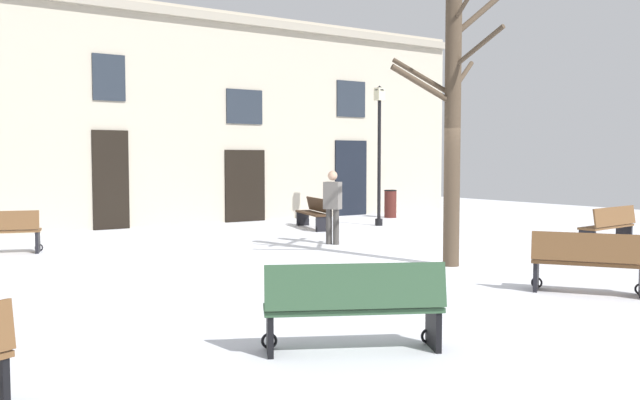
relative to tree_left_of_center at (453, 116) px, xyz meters
The scene contains 10 objects.
ground_plane 3.05m from the tree_left_of_center, 147.02° to the left, with size 33.64×33.64×0.00m, color white.
building_facade 10.14m from the tree_left_of_center, 96.48° to the left, with size 21.03×0.60×6.38m.
tree_left_of_center is the anchor object (origin of this frame).
streetlamp 7.46m from the tree_left_of_center, 61.10° to the left, with size 0.30×0.30×4.05m.
litter_bin 10.32m from the tree_left_of_center, 56.25° to the left, with size 0.43×0.43×0.92m.
bench_facing_shops 6.35m from the tree_left_of_center, 144.46° to the right, with size 1.84×1.28×0.94m.
bench_near_lamp 5.49m from the tree_left_of_center, ahead, with size 1.89×0.64×0.88m.
bench_back_to_back_right 3.75m from the tree_left_of_center, 94.92° to the right, with size 1.30×1.57×0.91m.
bench_by_litter_bin 7.45m from the tree_left_of_center, 77.00° to the left, with size 0.94×1.95×0.85m.
person_crossing_plaza 4.15m from the tree_left_of_center, 90.15° to the left, with size 0.37×0.44×1.68m.
Camera 1 is at (-7.78, -9.63, 1.97)m, focal length 38.32 mm.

